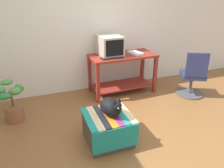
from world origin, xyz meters
TOP-DOWN VIEW (x-y plane):
  - ground_plane at (0.00, 0.00)m, footprint 14.00×14.00m
  - back_wall at (0.00, 2.05)m, footprint 8.00×0.10m
  - desk at (0.47, 1.60)m, footprint 1.27×0.62m
  - tv_monitor at (0.23, 1.67)m, footprint 0.42×0.51m
  - keyboard at (0.20, 1.46)m, footprint 0.41×0.17m
  - book at (0.71, 1.56)m, footprint 0.25×0.33m
  - ottoman_with_blanket at (-0.31, 0.23)m, footprint 0.60×0.61m
  - cat at (-0.27, 0.22)m, footprint 0.35×0.42m
  - potted_plant at (-1.52, 1.22)m, footprint 0.38×0.40m
  - office_chair at (1.65, 0.97)m, footprint 0.56×0.56m
  - pen at (0.81, 1.63)m, footprint 0.09×0.11m

SIDE VIEW (x-z plane):
  - ground_plane at x=0.00m, z-range 0.00..0.00m
  - ottoman_with_blanket at x=-0.31m, z-range 0.00..0.40m
  - potted_plant at x=-1.52m, z-range -0.03..0.63m
  - office_chair at x=1.65m, z-range -0.06..0.83m
  - desk at x=0.47m, z-range 0.14..0.91m
  - cat at x=-0.27m, z-range 0.38..0.67m
  - pen at x=0.81m, z-range 0.77..0.78m
  - keyboard at x=0.20m, z-range 0.77..0.80m
  - book at x=0.71m, z-range 0.77..0.81m
  - tv_monitor at x=0.23m, z-range 0.77..1.13m
  - back_wall at x=0.00m, z-range 0.00..2.60m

